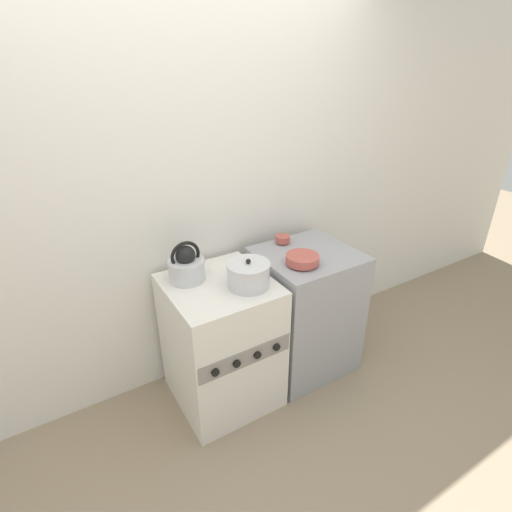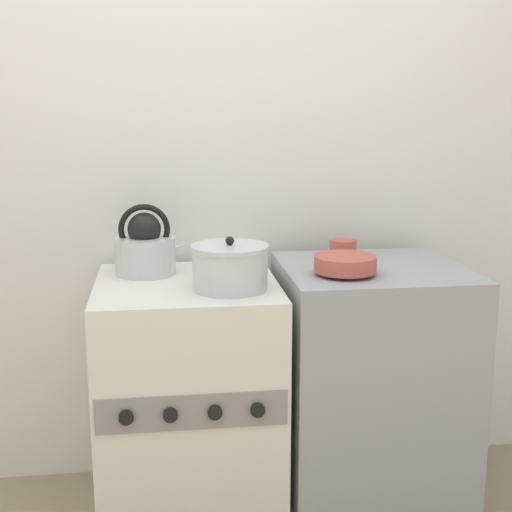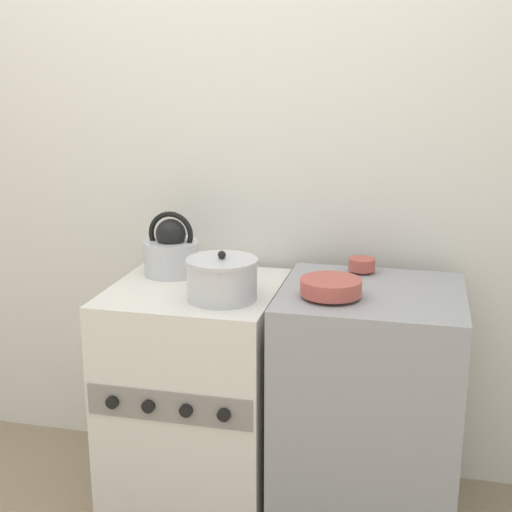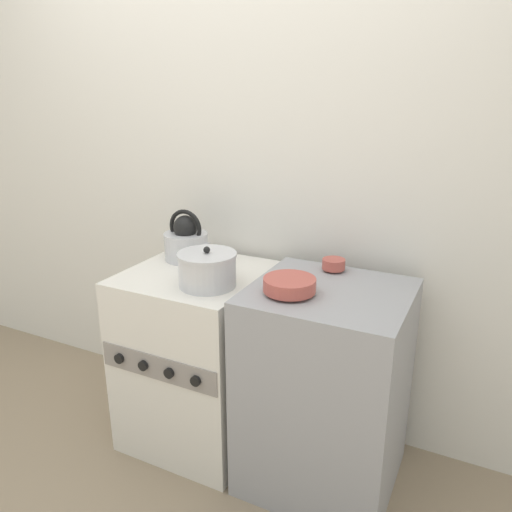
% 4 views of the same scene
% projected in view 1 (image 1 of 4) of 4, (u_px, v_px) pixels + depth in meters
% --- Properties ---
extents(ground_plane, '(12.00, 12.00, 0.00)m').
position_uv_depth(ground_plane, '(247.00, 425.00, 2.43)').
color(ground_plane, gray).
extents(wall_back, '(7.00, 0.06, 2.50)m').
position_uv_depth(wall_back, '(188.00, 198.00, 2.39)').
color(wall_back, silver).
rests_on(wall_back, ground_plane).
extents(stove, '(0.60, 0.63, 0.85)m').
position_uv_depth(stove, '(222.00, 342.00, 2.47)').
color(stove, silver).
rests_on(stove, ground_plane).
extents(counter, '(0.62, 0.58, 0.88)m').
position_uv_depth(counter, '(305.00, 310.00, 2.75)').
color(counter, '#99999E').
rests_on(counter, ground_plane).
extents(kettle, '(0.25, 0.21, 0.24)m').
position_uv_depth(kettle, '(187.00, 266.00, 2.28)').
color(kettle, silver).
rests_on(kettle, stove).
extents(cooking_pot, '(0.24, 0.24, 0.17)m').
position_uv_depth(cooking_pot, '(248.00, 275.00, 2.23)').
color(cooking_pot, silver).
rests_on(cooking_pot, stove).
extents(enamel_bowl, '(0.20, 0.20, 0.06)m').
position_uv_depth(enamel_bowl, '(302.00, 259.00, 2.39)').
color(enamel_bowl, '#B75147').
rests_on(enamel_bowl, counter).
extents(small_ceramic_bowl, '(0.10, 0.10, 0.05)m').
position_uv_depth(small_ceramic_bowl, '(283.00, 239.00, 2.67)').
color(small_ceramic_bowl, '#B75147').
rests_on(small_ceramic_bowl, counter).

